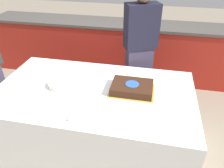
% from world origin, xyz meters
% --- Properties ---
extents(ground_plane, '(14.00, 14.00, 0.00)m').
position_xyz_m(ground_plane, '(0.00, 0.00, 0.00)').
color(ground_plane, gray).
extents(back_counter, '(4.40, 0.58, 0.92)m').
position_xyz_m(back_counter, '(0.00, 1.65, 0.46)').
color(back_counter, '#A82319').
rests_on(back_counter, ground_plane).
extents(dining_table, '(2.01, 1.16, 0.72)m').
position_xyz_m(dining_table, '(0.00, 0.00, 0.36)').
color(dining_table, white).
rests_on(dining_table, ground_plane).
extents(cake, '(0.44, 0.34, 0.08)m').
position_xyz_m(cake, '(0.38, 0.07, 0.76)').
color(cake, gold).
rests_on(cake, dining_table).
extents(plate_stack, '(0.23, 0.23, 0.05)m').
position_xyz_m(plate_stack, '(-0.36, 0.01, 0.75)').
color(plate_stack, white).
rests_on(plate_stack, dining_table).
extents(side_plate_near_cake, '(0.18, 0.18, 0.00)m').
position_xyz_m(side_plate_near_cake, '(0.35, 0.38, 0.72)').
color(side_plate_near_cake, white).
rests_on(side_plate_near_cake, dining_table).
extents(utensil_pile, '(0.18, 0.10, 0.02)m').
position_xyz_m(utensil_pile, '(-0.00, -0.44, 0.73)').
color(utensil_pile, white).
rests_on(utensil_pile, dining_table).
extents(person_cutting_cake, '(0.44, 0.35, 1.63)m').
position_xyz_m(person_cutting_cake, '(0.38, 0.80, 0.85)').
color(person_cutting_cake, '#383347').
rests_on(person_cutting_cake, ground_plane).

